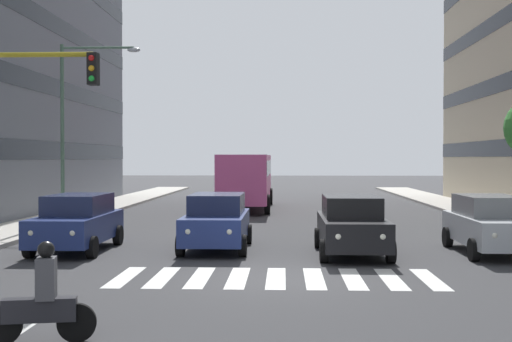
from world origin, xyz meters
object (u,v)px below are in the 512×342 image
at_px(motorcycle_with_rider, 42,302).
at_px(street_lamp_right, 75,113).
at_px(car_1, 352,225).
at_px(car_2, 217,221).
at_px(car_3, 77,222).
at_px(car_0, 490,224).
at_px(bus_behind_traffic, 247,175).

distance_m(motorcycle_with_rider, street_lamp_right, 18.81).
relative_size(car_1, car_2, 1.00).
bearing_deg(street_lamp_right, car_1, 142.90).
xyz_separation_m(car_1, car_3, (8.29, -0.46, 0.00)).
height_order(car_0, car_1, same).
height_order(car_2, car_3, same).
relative_size(car_2, bus_behind_traffic, 0.42).
distance_m(car_1, bus_behind_traffic, 17.87).
height_order(car_0, street_lamp_right, street_lamp_right).
bearing_deg(car_3, car_2, -173.22).
bearing_deg(motorcycle_with_rider, car_1, -121.01).
relative_size(car_2, car_3, 1.00).
bearing_deg(car_3, bus_behind_traffic, -104.03).
xyz_separation_m(car_3, street_lamp_right, (2.51, -7.71, 3.87)).
bearing_deg(bus_behind_traffic, street_lamp_right, 53.81).
xyz_separation_m(bus_behind_traffic, street_lamp_right, (6.73, 9.20, 2.90)).
bearing_deg(motorcycle_with_rider, car_2, -98.84).
xyz_separation_m(car_3, motorcycle_with_rider, (-2.60, 9.92, -0.24)).
bearing_deg(street_lamp_right, car_3, 108.02).
bearing_deg(bus_behind_traffic, car_2, 90.00).
distance_m(bus_behind_traffic, motorcycle_with_rider, 26.91).
bearing_deg(car_0, car_2, -3.89).
distance_m(car_1, street_lamp_right, 14.08).
height_order(car_1, car_3, same).
xyz_separation_m(car_2, street_lamp_right, (6.73, -7.21, 3.87)).
bearing_deg(car_1, car_2, -13.30).
bearing_deg(car_2, car_1, 166.70).
relative_size(bus_behind_traffic, street_lamp_right, 1.40).
xyz_separation_m(motorcycle_with_rider, street_lamp_right, (5.11, -17.63, 4.11)).
relative_size(car_0, street_lamp_right, 0.59).
relative_size(car_0, bus_behind_traffic, 0.42).
bearing_deg(car_0, motorcycle_with_rider, 45.14).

